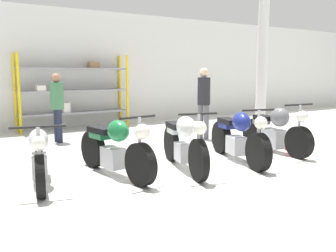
{
  "coord_description": "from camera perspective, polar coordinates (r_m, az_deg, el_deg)",
  "views": [
    {
      "loc": [
        -3.69,
        -5.37,
        1.69
      ],
      "look_at": [
        0.0,
        0.4,
        0.7
      ],
      "focal_mm": 40.0,
      "sensor_mm": 36.0,
      "label": 1
    }
  ],
  "objects": [
    {
      "name": "ground_plane",
      "position": [
        6.73,
        1.85,
        -6.32
      ],
      "size": [
        30.0,
        30.0,
        0.0
      ],
      "primitive_type": "plane",
      "color": "silver"
    },
    {
      "name": "back_wall",
      "position": [
        11.96,
        -14.8,
        8.47
      ],
      "size": [
        30.0,
        0.08,
        3.6
      ],
      "color": "silver",
      "rests_on": "ground_plane"
    },
    {
      "name": "shelving_rack",
      "position": [
        11.63,
        -14.11,
        5.26
      ],
      "size": [
        3.35,
        0.63,
        2.22
      ],
      "color": "yellow",
      "rests_on": "ground_plane"
    },
    {
      "name": "support_pillar",
      "position": [
        10.56,
        14.13,
        8.57
      ],
      "size": [
        0.28,
        0.28,
        3.6
      ],
      "color": "silver",
      "rests_on": "ground_plane"
    },
    {
      "name": "motorcycle_silver",
      "position": [
        5.99,
        -19.04,
        -4.27
      ],
      "size": [
        0.78,
        1.94,
        0.98
      ],
      "rotation": [
        0.0,
        0.0,
        -1.8
      ],
      "color": "black",
      "rests_on": "ground_plane"
    },
    {
      "name": "motorcycle_green",
      "position": [
        6.15,
        -8.08,
        -3.29
      ],
      "size": [
        0.62,
        2.12,
        1.05
      ],
      "rotation": [
        0.0,
        0.0,
        -1.45
      ],
      "color": "black",
      "rests_on": "ground_plane"
    },
    {
      "name": "motorcycle_white",
      "position": [
        6.44,
        2.43,
        -2.32
      ],
      "size": [
        0.84,
        2.06,
        1.07
      ],
      "rotation": [
        0.0,
        0.0,
        -1.85
      ],
      "color": "black",
      "rests_on": "ground_plane"
    },
    {
      "name": "motorcycle_blue",
      "position": [
        7.22,
        10.67,
        -1.65
      ],
      "size": [
        0.87,
        2.15,
        1.07
      ],
      "rotation": [
        0.0,
        0.0,
        -1.85
      ],
      "color": "black",
      "rests_on": "ground_plane"
    },
    {
      "name": "motorcycle_grey",
      "position": [
        8.23,
        16.1,
        -0.69
      ],
      "size": [
        0.71,
        2.01,
        1.08
      ],
      "rotation": [
        0.0,
        0.0,
        -1.68
      ],
      "color": "black",
      "rests_on": "ground_plane"
    },
    {
      "name": "person_browsing",
      "position": [
        9.37,
        -16.55,
        3.52
      ],
      "size": [
        0.35,
        0.35,
        1.66
      ],
      "rotation": [
        0.0,
        0.0,
        3.23
      ],
      "color": "#1E2338",
      "rests_on": "ground_plane"
    },
    {
      "name": "person_near_rack",
      "position": [
        9.5,
        5.48,
        4.41
      ],
      "size": [
        0.4,
        0.4,
        1.79
      ],
      "rotation": [
        0.0,
        0.0,
        3.43
      ],
      "color": "#595960",
      "rests_on": "ground_plane"
    },
    {
      "name": "toolbox",
      "position": [
        8.67,
        18.95,
        -2.53
      ],
      "size": [
        0.44,
        0.26,
        0.28
      ],
      "color": "red",
      "rests_on": "ground_plane"
    }
  ]
}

